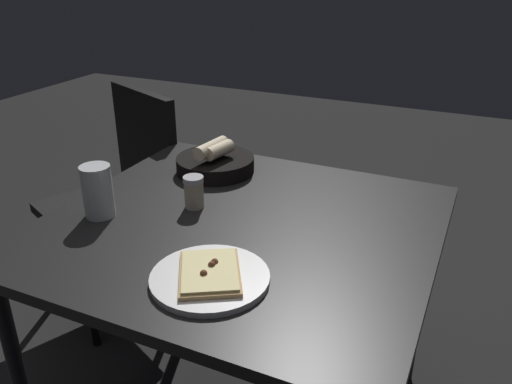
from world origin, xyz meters
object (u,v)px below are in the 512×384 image
dining_table (241,243)px  pepper_shaker (194,194)px  chair_near (123,187)px  bread_basket (215,163)px  pizza_plate (210,276)px  beer_glass (98,194)px

dining_table → pepper_shaker: bearing=-100.1°
dining_table → chair_near: (-0.42, -0.73, -0.14)m
dining_table → bread_basket: size_ratio=4.00×
pizza_plate → bread_basket: bearing=-152.2°
pizza_plate → dining_table: bearing=-167.4°
dining_table → bread_basket: bread_basket is taller
beer_glass → pizza_plate: bearing=70.7°
beer_glass → chair_near: bearing=-145.4°
pizza_plate → pepper_shaker: (-0.30, -0.22, 0.03)m
dining_table → pizza_plate: bearing=12.6°
pizza_plate → pepper_shaker: 0.37m
bread_basket → chair_near: (-0.14, -0.51, -0.24)m
dining_table → beer_glass: 0.40m
bread_basket → pepper_shaker: size_ratio=2.75×
pizza_plate → bread_basket: (-0.55, -0.29, 0.02)m
pepper_shaker → chair_near: (-0.39, -0.58, -0.25)m
dining_table → pepper_shaker: (-0.03, -0.16, 0.10)m
chair_near → pepper_shaker: bearing=55.9°
pepper_shaker → beer_glass: bearing=-53.6°
chair_near → dining_table: bearing=60.3°
chair_near → pizza_plate: bearing=49.0°
beer_glass → chair_near: size_ratio=0.16×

